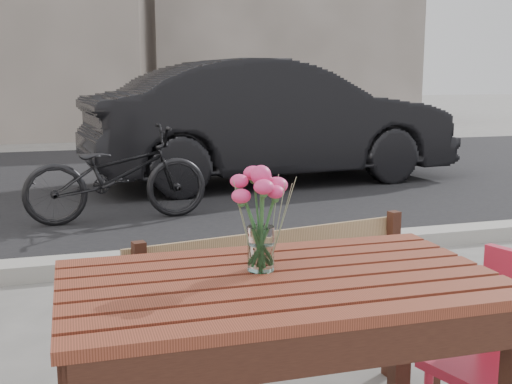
% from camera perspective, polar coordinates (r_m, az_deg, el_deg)
% --- Properties ---
extents(street, '(30.00, 8.12, 0.12)m').
position_cam_1_polar(street, '(6.79, -10.37, -1.41)').
color(street, black).
rests_on(street, ground).
extents(main_table, '(1.31, 0.78, 0.80)m').
position_cam_1_polar(main_table, '(1.97, 2.19, -11.17)').
color(main_table, '#5C2818').
rests_on(main_table, ground).
extents(main_bench, '(1.34, 0.60, 0.80)m').
position_cam_1_polar(main_bench, '(2.65, 2.79, -9.56)').
color(main_bench, '#836243').
rests_on(main_bench, ground).
extents(red_chair, '(0.47, 0.47, 0.77)m').
position_cam_1_polar(red_chair, '(2.47, 21.58, -12.84)').
color(red_chair, '#C2243D').
rests_on(red_chair, ground).
extents(main_vase, '(0.18, 0.18, 0.32)m').
position_cam_1_polar(main_vase, '(1.93, 0.44, -1.23)').
color(main_vase, white).
rests_on(main_vase, main_table).
extents(parked_car, '(4.95, 2.10, 1.59)m').
position_cam_1_polar(parked_car, '(8.45, 1.38, 6.27)').
color(parked_car, black).
rests_on(parked_car, ground).
extents(bicycle, '(1.78, 0.72, 0.92)m').
position_cam_1_polar(bicycle, '(6.29, -12.28, 1.57)').
color(bicycle, black).
rests_on(bicycle, ground).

